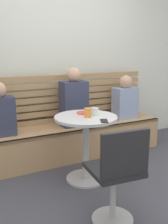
# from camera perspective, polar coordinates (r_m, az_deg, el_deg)

# --- Properties ---
(ground) EXTENTS (8.00, 8.00, 0.00)m
(ground) POSITION_cam_1_polar(r_m,az_deg,el_deg) (2.75, 7.89, -18.19)
(ground) COLOR #42424C
(back_wall) EXTENTS (5.20, 0.10, 2.90)m
(back_wall) POSITION_cam_1_polar(r_m,az_deg,el_deg) (3.79, -6.30, 13.49)
(back_wall) COLOR silver
(back_wall) RESTS_ON ground
(booth_bench) EXTENTS (2.70, 0.52, 0.44)m
(booth_bench) POSITION_cam_1_polar(r_m,az_deg,el_deg) (3.59, -3.20, -6.39)
(booth_bench) COLOR tan
(booth_bench) RESTS_ON ground
(booth_backrest) EXTENTS (2.65, 0.04, 0.67)m
(booth_backrest) POSITION_cam_1_polar(r_m,az_deg,el_deg) (3.67, -4.88, 2.99)
(booth_backrest) COLOR #A68157
(booth_backrest) RESTS_ON booth_bench
(cafe_table) EXTENTS (0.68, 0.68, 0.74)m
(cafe_table) POSITION_cam_1_polar(r_m,az_deg,el_deg) (2.86, 0.39, -5.25)
(cafe_table) COLOR #ADADB2
(cafe_table) RESTS_ON ground
(white_chair) EXTENTS (0.44, 0.44, 0.85)m
(white_chair) POSITION_cam_1_polar(r_m,az_deg,el_deg) (2.17, 7.33, -13.14)
(white_chair) COLOR #ADADB2
(white_chair) RESTS_ON ground
(person_adult) EXTENTS (0.34, 0.22, 0.78)m
(person_adult) POSITION_cam_1_polar(r_m,az_deg,el_deg) (3.46, -2.24, 2.63)
(person_adult) COLOR #333851
(person_adult) RESTS_ON booth_bench
(person_child_left) EXTENTS (0.34, 0.22, 0.64)m
(person_child_left) POSITION_cam_1_polar(r_m,az_deg,el_deg) (3.22, -17.94, -0.03)
(person_child_left) COLOR #333851
(person_child_left) RESTS_ON booth_bench
(person_child_middle) EXTENTS (0.34, 0.22, 0.64)m
(person_child_middle) POSITION_cam_1_polar(r_m,az_deg,el_deg) (3.92, 8.95, 2.70)
(person_child_middle) COLOR #8C9EC6
(person_child_middle) RESTS_ON booth_bench
(cup_glass_short) EXTENTS (0.08, 0.08, 0.08)m
(cup_glass_short) POSITION_cam_1_polar(r_m,az_deg,el_deg) (2.85, 2.33, 0.10)
(cup_glass_short) COLOR silver
(cup_glass_short) RESTS_ON cafe_table
(cup_tumbler_orange) EXTENTS (0.07, 0.07, 0.10)m
(cup_tumbler_orange) POSITION_cam_1_polar(r_m,az_deg,el_deg) (2.75, 0.81, -0.15)
(cup_tumbler_orange) COLOR orange
(cup_tumbler_orange) RESTS_ON cafe_table
(plate_small) EXTENTS (0.17, 0.17, 0.01)m
(plate_small) POSITION_cam_1_polar(r_m,az_deg,el_deg) (2.93, 0.02, -0.19)
(plate_small) COLOR #DB4C42
(plate_small) RESTS_ON cafe_table
(phone_on_table) EXTENTS (0.12, 0.16, 0.01)m
(phone_on_table) POSITION_cam_1_polar(r_m,az_deg,el_deg) (2.61, 4.41, -1.94)
(phone_on_table) COLOR black
(phone_on_table) RESTS_ON cafe_table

